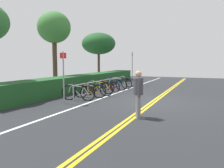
{
  "coord_description": "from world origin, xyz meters",
  "views": [
    {
      "loc": [
        -10.31,
        -2.28,
        1.88
      ],
      "look_at": [
        0.95,
        2.46,
        0.64
      ],
      "focal_mm": 36.88,
      "sensor_mm": 36.0,
      "label": 1
    }
  ],
  "objects_px": {
    "tree_mid": "(54,28)",
    "tree_far_right": "(99,44)",
    "bike_rack": "(105,83)",
    "bicycle_5": "(114,84)",
    "bicycle_7": "(123,83)",
    "sign_post_near": "(63,73)",
    "bicycle_1": "(90,91)",
    "bicycle_3": "(99,87)",
    "bicycle_4": "(108,86)",
    "sign_post_far": "(132,66)",
    "bicycle_6": "(120,83)",
    "pedestrian": "(138,91)",
    "bicycle_0": "(78,93)",
    "bicycle_2": "(97,89)"
  },
  "relations": [
    {
      "from": "bicycle_5",
      "to": "bicycle_7",
      "type": "bearing_deg",
      "value": 0.35
    },
    {
      "from": "bicycle_0",
      "to": "bicycle_1",
      "type": "xyz_separation_m",
      "value": [
        0.87,
        -0.17,
        -0.03
      ]
    },
    {
      "from": "tree_mid",
      "to": "tree_far_right",
      "type": "distance_m",
      "value": 7.28
    },
    {
      "from": "bicycle_4",
      "to": "bicycle_7",
      "type": "relative_size",
      "value": 1.03
    },
    {
      "from": "bicycle_3",
      "to": "bicycle_4",
      "type": "xyz_separation_m",
      "value": [
        0.81,
        -0.21,
        -0.02
      ]
    },
    {
      "from": "bicycle_6",
      "to": "pedestrian",
      "type": "bearing_deg",
      "value": -154.7
    },
    {
      "from": "bicycle_0",
      "to": "bicycle_2",
      "type": "distance_m",
      "value": 1.65
    },
    {
      "from": "bicycle_2",
      "to": "tree_mid",
      "type": "bearing_deg",
      "value": 65.96
    },
    {
      "from": "sign_post_near",
      "to": "bicycle_3",
      "type": "bearing_deg",
      "value": 0.05
    },
    {
      "from": "tree_far_right",
      "to": "bicycle_0",
      "type": "bearing_deg",
      "value": -158.86
    },
    {
      "from": "bicycle_6",
      "to": "sign_post_far",
      "type": "distance_m",
      "value": 2.58
    },
    {
      "from": "bicycle_0",
      "to": "bicycle_6",
      "type": "bearing_deg",
      "value": -1.97
    },
    {
      "from": "bicycle_0",
      "to": "sign_post_near",
      "type": "height_order",
      "value": "sign_post_near"
    },
    {
      "from": "bicycle_6",
      "to": "bicycle_0",
      "type": "bearing_deg",
      "value": 178.03
    },
    {
      "from": "bicycle_7",
      "to": "sign_post_near",
      "type": "relative_size",
      "value": 0.7
    },
    {
      "from": "bicycle_4",
      "to": "tree_far_right",
      "type": "height_order",
      "value": "tree_far_right"
    },
    {
      "from": "bicycle_1",
      "to": "sign_post_near",
      "type": "bearing_deg",
      "value": 172.74
    },
    {
      "from": "bicycle_1",
      "to": "sign_post_near",
      "type": "distance_m",
      "value": 2.21
    },
    {
      "from": "pedestrian",
      "to": "bicycle_6",
      "type": "bearing_deg",
      "value": 25.3
    },
    {
      "from": "bike_rack",
      "to": "bicycle_5",
      "type": "bearing_deg",
      "value": -3.44
    },
    {
      "from": "sign_post_far",
      "to": "tree_mid",
      "type": "distance_m",
      "value": 6.27
    },
    {
      "from": "bike_rack",
      "to": "pedestrian",
      "type": "relative_size",
      "value": 4.47
    },
    {
      "from": "bicycle_1",
      "to": "sign_post_near",
      "type": "height_order",
      "value": "sign_post_near"
    },
    {
      "from": "bicycle_5",
      "to": "bicycle_6",
      "type": "height_order",
      "value": "bicycle_5"
    },
    {
      "from": "sign_post_near",
      "to": "tree_mid",
      "type": "relative_size",
      "value": 0.44
    },
    {
      "from": "bicycle_1",
      "to": "tree_far_right",
      "type": "bearing_deg",
      "value": 23.69
    },
    {
      "from": "bicycle_5",
      "to": "bicycle_6",
      "type": "bearing_deg",
      "value": -3.13
    },
    {
      "from": "bicycle_4",
      "to": "tree_mid",
      "type": "distance_m",
      "value": 5.44
    },
    {
      "from": "bicycle_1",
      "to": "bicycle_4",
      "type": "distance_m",
      "value": 2.41
    },
    {
      "from": "bicycle_6",
      "to": "pedestrian",
      "type": "relative_size",
      "value": 1.14
    },
    {
      "from": "bike_rack",
      "to": "tree_far_right",
      "type": "xyz_separation_m",
      "value": [
        7.76,
        4.19,
        2.92
      ]
    },
    {
      "from": "bicycle_7",
      "to": "sign_post_near",
      "type": "height_order",
      "value": "sign_post_near"
    },
    {
      "from": "bicycle_3",
      "to": "bicycle_7",
      "type": "height_order",
      "value": "bicycle_3"
    },
    {
      "from": "tree_far_right",
      "to": "bicycle_4",
      "type": "bearing_deg",
      "value": -150.07
    },
    {
      "from": "bicycle_0",
      "to": "bicycle_7",
      "type": "relative_size",
      "value": 1.07
    },
    {
      "from": "bicycle_0",
      "to": "bicycle_7",
      "type": "height_order",
      "value": "bicycle_0"
    },
    {
      "from": "bike_rack",
      "to": "bicycle_7",
      "type": "bearing_deg",
      "value": -1.19
    },
    {
      "from": "bicycle_0",
      "to": "tree_mid",
      "type": "height_order",
      "value": "tree_mid"
    },
    {
      "from": "pedestrian",
      "to": "bicycle_7",
      "type": "bearing_deg",
      "value": 23.22
    },
    {
      "from": "bicycle_6",
      "to": "bicycle_5",
      "type": "bearing_deg",
      "value": 176.87
    },
    {
      "from": "bicycle_0",
      "to": "pedestrian",
      "type": "relative_size",
      "value": 1.1
    },
    {
      "from": "bicycle_0",
      "to": "sign_post_near",
      "type": "relative_size",
      "value": 0.75
    },
    {
      "from": "bicycle_1",
      "to": "bicycle_5",
      "type": "relative_size",
      "value": 0.91
    },
    {
      "from": "bicycle_1",
      "to": "pedestrian",
      "type": "bearing_deg",
      "value": -131.81
    },
    {
      "from": "bicycle_6",
      "to": "bicycle_1",
      "type": "bearing_deg",
      "value": 179.99
    },
    {
      "from": "bicycle_0",
      "to": "bike_rack",
      "type": "bearing_deg",
      "value": -0.99
    },
    {
      "from": "bicycle_6",
      "to": "tree_far_right",
      "type": "distance_m",
      "value": 7.76
    },
    {
      "from": "bicycle_1",
      "to": "bicycle_3",
      "type": "xyz_separation_m",
      "value": [
        1.6,
        0.25,
        0.01
      ]
    },
    {
      "from": "bicycle_1",
      "to": "bicycle_2",
      "type": "relative_size",
      "value": 0.9
    },
    {
      "from": "bike_rack",
      "to": "pedestrian",
      "type": "xyz_separation_m",
      "value": [
        -5.14,
        -3.56,
        0.31
      ]
    }
  ]
}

